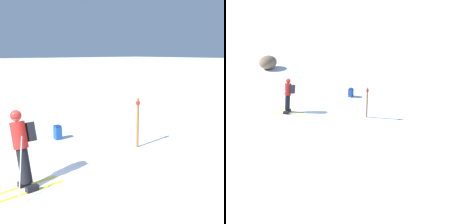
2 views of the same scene
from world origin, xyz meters
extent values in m
plane|color=white|center=(0.00, 0.00, 0.00)|extent=(300.00, 300.00, 0.00)
cube|color=yellow|center=(0.51, -0.01, 0.01)|extent=(0.19, 1.68, 0.01)
cube|color=yellow|center=(0.87, 0.01, 0.01)|extent=(0.19, 1.68, 0.01)
cube|color=black|center=(0.51, -0.01, 0.07)|extent=(0.16, 0.29, 0.12)
cube|color=black|center=(0.87, 0.01, 0.07)|extent=(0.16, 0.29, 0.12)
cylinder|color=black|center=(0.56, -0.01, 0.51)|extent=(0.46, 0.29, 0.83)
cylinder|color=red|center=(0.39, -0.02, 1.19)|extent=(0.50, 0.37, 0.68)
sphere|color=tan|center=(0.29, -0.02, 1.60)|extent=(0.28, 0.24, 0.27)
sphere|color=#AD231E|center=(0.28, -0.02, 1.63)|extent=(0.33, 0.27, 0.31)
cube|color=black|center=(0.37, 0.24, 1.22)|extent=(0.39, 0.20, 0.49)
cylinder|color=#B7B7BC|center=(0.14, -0.33, 0.56)|extent=(0.12, 0.53, 1.12)
cylinder|color=#B7B7BC|center=(0.98, -0.28, 0.61)|extent=(0.76, 0.49, 1.23)
cube|color=#194293|center=(-2.46, 2.60, 0.22)|extent=(0.33, 0.26, 0.44)
cube|color=navy|center=(-2.46, 2.60, 0.47)|extent=(0.30, 0.24, 0.06)
ellipsoid|color=#7A664C|center=(-5.83, -4.38, 0.46)|extent=(1.42, 1.21, 0.92)
cylinder|color=brown|center=(0.00, 4.11, 0.80)|extent=(0.08, 0.08, 1.60)
cylinder|color=red|center=(0.00, 4.11, 1.45)|extent=(0.13, 0.13, 0.10)
camera|label=1|loc=(6.95, -2.76, 3.03)|focal=50.00mm
camera|label=2|loc=(16.96, 7.79, 8.15)|focal=60.00mm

